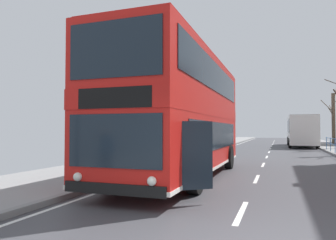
% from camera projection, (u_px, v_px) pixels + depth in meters
% --- Properties ---
extents(double_decker_bus_main, '(3.29, 10.29, 4.42)m').
position_uv_depth(double_decker_bus_main, '(182.00, 114.00, 11.60)').
color(double_decker_bus_main, red).
rests_on(double_decker_bus_main, ground).
extents(background_bus_far_lane, '(2.77, 10.87, 3.16)m').
position_uv_depth(background_bus_far_lane, '(301.00, 130.00, 33.25)').
color(background_bus_far_lane, white).
rests_on(background_bus_far_lane, ground).
extents(bare_tree_far_01, '(3.25, 3.13, 6.52)m').
position_uv_depth(bare_tree_far_01, '(333.00, 118.00, 34.64)').
color(bare_tree_far_01, brown).
rests_on(bare_tree_far_01, ground).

